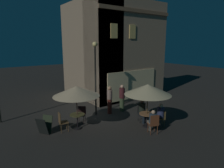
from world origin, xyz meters
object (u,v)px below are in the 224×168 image
patio_umbrella_0 (76,91)px  patio_umbrella_1 (148,90)px  cafe_chair_3 (162,117)px  patron_seated_1 (160,114)px  cafe_table_0 (77,118)px  menu_sandwich_board (45,125)px  cafe_table_1 (147,117)px  patron_seated_0 (153,120)px  cafe_chair_2 (154,123)px  cafe_chair_4 (141,111)px  street_lamp_near_corner (95,68)px  patron_seated_2 (142,109)px  patron_standing_4 (122,98)px  cafe_chair_0 (82,113)px  patron_standing_3 (110,100)px  cafe_chair_1 (62,121)px

patio_umbrella_0 → patio_umbrella_1: 3.57m
cafe_chair_3 → patron_seated_1: (-0.11, 0.08, 0.17)m
cafe_chair_3 → patio_umbrella_0: bearing=1.7°
cafe_table_0 → menu_sandwich_board: bearing=165.4°
cafe_table_1 → patron_seated_0: patron_seated_0 is taller
cafe_chair_2 → patron_seated_1: 1.03m
cafe_table_1 → cafe_chair_4: bearing=66.0°
street_lamp_near_corner → patron_seated_2: 3.61m
cafe_table_0 → patio_umbrella_1: patio_umbrella_1 is taller
cafe_chair_3 → cafe_chair_4: cafe_chair_4 is taller
cafe_table_0 → patron_seated_0: bearing=-43.2°
street_lamp_near_corner → patron_standing_4: street_lamp_near_corner is taller
menu_sandwich_board → cafe_chair_2: bearing=-70.8°
cafe_chair_0 → cafe_chair_2: bearing=73.0°
patio_umbrella_1 → patron_standing_4: 2.94m
patio_umbrella_1 → patron_seated_2: size_ratio=1.87×
patron_seated_2 → patron_standing_4: patron_standing_4 is taller
cafe_table_0 → cafe_chair_2: bearing=-45.4°
cafe_table_0 → patron_seated_0: 3.75m
cafe_table_0 → patron_standing_3: bearing=18.0°
menu_sandwich_board → cafe_table_0: bearing=-49.0°
street_lamp_near_corner → patio_umbrella_0: 2.36m
cafe_chair_3 → patron_seated_2: size_ratio=0.70×
street_lamp_near_corner → cafe_table_0: 3.18m
cafe_table_1 → patron_seated_2: (0.27, 0.61, 0.17)m
patron_seated_1 → patron_standing_4: (-0.07, 3.04, 0.16)m
menu_sandwich_board → patron_seated_0: 5.20m
patron_standing_3 → cafe_chair_0: bearing=85.2°
patio_umbrella_0 → patron_seated_1: bearing=-32.3°
patio_umbrella_0 → patron_seated_1: size_ratio=1.85×
cafe_chair_0 → cafe_chair_3: size_ratio=1.00×
street_lamp_near_corner → patron_seated_1: bearing=-62.9°
cafe_table_1 → patron_seated_0: (-0.30, -0.67, 0.12)m
patron_seated_1 → patio_umbrella_1: bearing=-0.0°
patio_umbrella_0 → patron_seated_2: 3.76m
patio_umbrella_0 → cafe_table_0: bearing=-116.6°
patio_umbrella_0 → street_lamp_near_corner: bearing=33.2°
patio_umbrella_1 → patron_seated_0: bearing=-114.1°
cafe_chair_1 → patron_standing_3: size_ratio=0.56×
cafe_chair_4 → patron_seated_0: size_ratio=0.80×
cafe_chair_1 → cafe_table_0: bearing=-0.0°
cafe_chair_0 → patron_seated_2: bearing=95.7°
cafe_table_0 → patron_seated_1: patron_seated_1 is taller
menu_sandwich_board → cafe_chair_0: (2.11, 0.26, 0.10)m
patron_seated_0 → patron_standing_3: size_ratio=0.68×
cafe_chair_3 → cafe_table_0: bearing=1.7°
street_lamp_near_corner → menu_sandwich_board: size_ratio=5.24×
cafe_chair_0 → cafe_chair_2: (2.09, -3.36, 0.05)m
menu_sandwich_board → cafe_table_1: size_ratio=1.05×
patron_standing_4 → patron_seated_1: bearing=-165.3°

